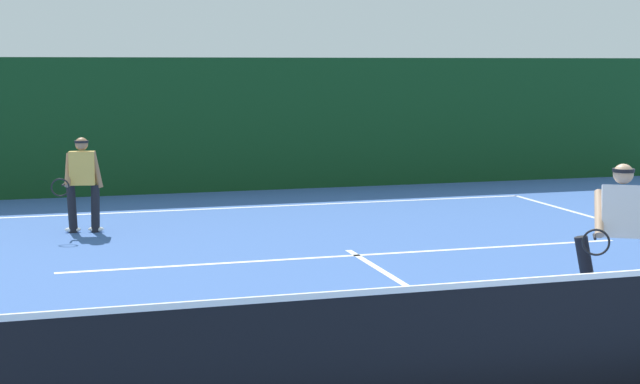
% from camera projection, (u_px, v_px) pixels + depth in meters
% --- Properties ---
extents(court_line_baseline_far, '(10.39, 0.10, 0.01)m').
position_uv_depth(court_line_baseline_far, '(276.00, 206.00, 18.41)').
color(court_line_baseline_far, white).
rests_on(court_line_baseline_far, ground_plane).
extents(court_line_service, '(8.47, 0.10, 0.01)m').
position_uv_depth(court_line_service, '(357.00, 255.00, 13.68)').
color(court_line_service, white).
rests_on(court_line_service, ground_plane).
extents(court_line_centre, '(0.10, 6.40, 0.01)m').
position_uv_depth(court_line_centre, '(432.00, 302.00, 11.01)').
color(court_line_centre, white).
rests_on(court_line_centre, ground_plane).
extents(tennis_net, '(11.38, 0.09, 1.08)m').
position_uv_depth(tennis_net, '(583.00, 332.00, 7.90)').
color(tennis_net, '#1E4723').
rests_on(tennis_net, ground_plane).
extents(player_near, '(1.13, 0.83, 1.67)m').
position_uv_depth(player_near, '(620.00, 230.00, 10.49)').
color(player_near, black).
rests_on(player_near, ground_plane).
extents(player_far, '(0.84, 0.83, 1.57)m').
position_uv_depth(player_far, '(82.00, 181.00, 15.44)').
color(player_far, black).
rests_on(player_far, ground_plane).
extents(tennis_ball_extra, '(0.07, 0.07, 0.07)m').
position_uv_depth(tennis_ball_extra, '(263.00, 352.00, 9.00)').
color(tennis_ball_extra, '#D1E033').
rests_on(tennis_ball_extra, ground_plane).
extents(back_fence_windscreen, '(20.42, 0.12, 2.89)m').
position_uv_depth(back_fence_windscreen, '(249.00, 124.00, 20.55)').
color(back_fence_windscreen, '#113B19').
rests_on(back_fence_windscreen, ground_plane).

